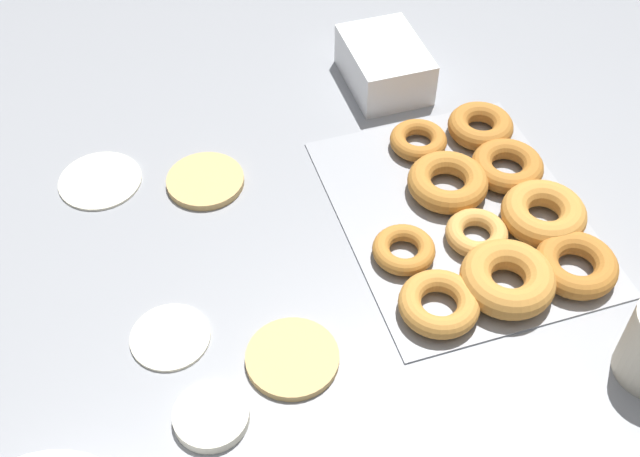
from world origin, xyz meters
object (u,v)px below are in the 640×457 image
object	(u,v)px
pancake_2	(100,180)
pancake_3	(211,416)
pancake_0	(205,181)
container_stack	(384,65)
pancake_4	(292,358)
pancake_1	(170,336)
donut_tray	(485,217)

from	to	relation	value
pancake_2	pancake_3	size ratio (longest dim) A/B	1.38
pancake_0	container_stack	distance (m)	0.35
pancake_4	pancake_1	bearing A→B (deg)	60.24
pancake_1	pancake_2	distance (m)	0.30
pancake_4	pancake_3	bearing A→B (deg)	113.29
pancake_0	donut_tray	world-z (taller)	donut_tray
pancake_0	pancake_2	size ratio (longest dim) A/B	0.94
pancake_0	pancake_1	distance (m)	0.26
pancake_0	donut_tray	xyz separation A→B (m)	(-0.19, -0.34, 0.01)
pancake_0	pancake_3	world-z (taller)	pancake_3
pancake_0	pancake_2	world-z (taller)	pancake_0
pancake_3	donut_tray	size ratio (longest dim) A/B	0.21
pancake_0	pancake_1	size ratio (longest dim) A/B	1.14
pancake_4	donut_tray	size ratio (longest dim) A/B	0.28
pancake_0	pancake_3	xyz separation A→B (m)	(-0.36, 0.07, 0.00)
pancake_2	pancake_4	world-z (taller)	pancake_4
pancake_2	pancake_3	xyz separation A→B (m)	(-0.41, -0.07, 0.00)
pancake_3	pancake_4	distance (m)	0.12
pancake_3	container_stack	size ratio (longest dim) A/B	0.54
pancake_0	pancake_4	xyz separation A→B (m)	(-0.32, -0.03, -0.00)
pancake_1	donut_tray	world-z (taller)	donut_tray
pancake_2	pancake_4	bearing A→B (deg)	-154.48
pancake_2	donut_tray	size ratio (longest dim) A/B	0.29
container_stack	pancake_2	bearing A→B (deg)	101.04
pancake_0	pancake_3	size ratio (longest dim) A/B	1.29
pancake_4	pancake_2	bearing A→B (deg)	25.52
pancake_0	donut_tray	distance (m)	0.39
pancake_4	pancake_0	bearing A→B (deg)	6.11
pancake_2	container_stack	xyz separation A→B (m)	(0.09, -0.46, 0.03)
pancake_2	pancake_3	world-z (taller)	pancake_3
pancake_3	pancake_4	world-z (taller)	pancake_3
pancake_2	pancake_4	xyz separation A→B (m)	(-0.37, -0.18, 0.00)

